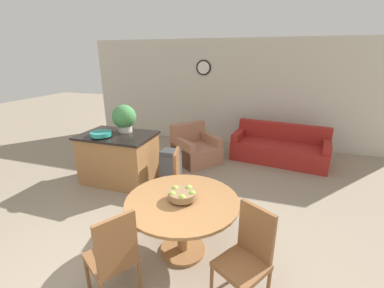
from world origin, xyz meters
TOP-DOWN VIEW (x-y plane):
  - wall_back at (-0.00, 5.29)m, footprint 8.00×0.09m
  - dining_table at (0.21, 0.90)m, footprint 1.31×1.31m
  - dining_chair_near_left at (-0.19, 0.10)m, footprint 0.58×0.58m
  - dining_chair_near_right at (1.01, 0.50)m, footprint 0.58×0.58m
  - dining_chair_far_side at (-0.07, 1.75)m, footprint 0.51×0.51m
  - fruit_bowl at (0.21, 0.90)m, footprint 0.33×0.33m
  - kitchen_island at (-1.58, 2.33)m, footprint 1.34×0.91m
  - teal_bowl at (-1.75, 2.11)m, footprint 0.37×0.37m
  - potted_plant at (-1.53, 2.54)m, footprint 0.44×0.44m
  - trash_bin at (-0.56, 2.39)m, footprint 0.32×0.29m
  - couch at (1.31, 4.33)m, footprint 2.15×1.16m
  - armchair at (-0.51, 3.68)m, footprint 1.23×1.23m

SIDE VIEW (x-z plane):
  - couch at x=1.31m, z-range -0.12..0.68m
  - armchair at x=-0.51m, z-range -0.13..0.70m
  - trash_bin at x=-0.56m, z-range 0.00..0.70m
  - kitchen_island at x=-1.58m, z-range 0.00..0.93m
  - dining_chair_near_left at x=-0.19m, z-range 0.04..1.02m
  - dining_chair_near_right at x=1.01m, z-range 0.04..1.02m
  - dining_chair_far_side at x=-0.07m, z-range 0.04..1.02m
  - dining_table at x=0.21m, z-range 0.20..0.92m
  - fruit_bowl at x=0.21m, z-range 0.73..0.86m
  - teal_bowl at x=-1.75m, z-range 0.94..1.03m
  - potted_plant at x=-1.53m, z-range 0.94..1.45m
  - wall_back at x=0.00m, z-range 0.00..2.70m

